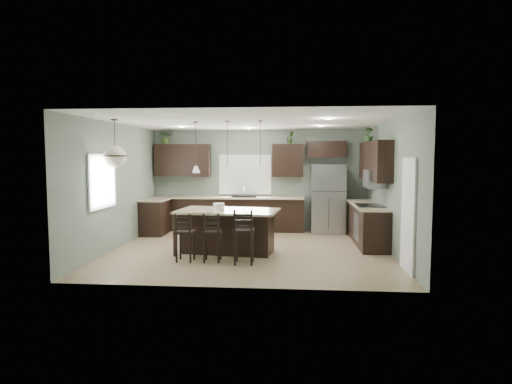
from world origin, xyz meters
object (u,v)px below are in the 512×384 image
object	(u,v)px
refrigerator	(328,199)
serving_dish	(219,206)
kitchen_island	(228,231)
bar_stool_right	(244,236)
bar_stool_left	(185,237)
plant_back_left	(167,136)
bar_stool_center	(212,237)

from	to	relation	value
refrigerator	serving_dish	xyz separation A→B (m)	(-2.52, -2.61, 0.07)
kitchen_island	bar_stool_right	bearing A→B (deg)	-57.48
refrigerator	bar_stool_left	xyz separation A→B (m)	(-3.05, -3.46, -0.44)
bar_stool_left	plant_back_left	bearing A→B (deg)	112.26
refrigerator	bar_stool_right	bearing A→B (deg)	-117.82
bar_stool_center	plant_back_left	xyz separation A→B (m)	(-1.96, 3.68, 2.14)
serving_dish	bar_stool_center	bearing A→B (deg)	-89.74
serving_dish	plant_back_left	distance (m)	3.83
refrigerator	bar_stool_center	size ratio (longest dim) A/B	1.91
bar_stool_center	bar_stool_right	distance (m)	0.65
bar_stool_left	bar_stool_center	size ratio (longest dim) A/B	0.99
bar_stool_left	bar_stool_center	xyz separation A→B (m)	(0.53, 0.03, 0.00)
serving_dish	plant_back_left	world-z (taller)	plant_back_left
bar_stool_center	kitchen_island	bearing A→B (deg)	72.67
serving_dish	bar_stool_left	xyz separation A→B (m)	(-0.53, -0.85, -0.51)
bar_stool_center	refrigerator	bearing A→B (deg)	50.17
bar_stool_right	kitchen_island	bearing A→B (deg)	114.47
kitchen_island	bar_stool_right	size ratio (longest dim) A/B	1.97
refrigerator	plant_back_left	world-z (taller)	plant_back_left
plant_back_left	refrigerator	bearing A→B (deg)	-3.13
kitchen_island	plant_back_left	world-z (taller)	plant_back_left
refrigerator	bar_stool_left	size ratio (longest dim) A/B	1.92
bar_stool_right	plant_back_left	size ratio (longest dim) A/B	2.41
kitchen_island	bar_stool_center	bearing A→B (deg)	-96.88
bar_stool_center	bar_stool_right	xyz separation A→B (m)	(0.64, -0.13, 0.05)
bar_stool_center	bar_stool_right	size ratio (longest dim) A/B	0.91
bar_stool_left	serving_dish	bearing A→B (deg)	59.35
refrigerator	plant_back_left	bearing A→B (deg)	176.87
refrigerator	bar_stool_center	world-z (taller)	refrigerator
kitchen_island	bar_stool_left	world-z (taller)	bar_stool_left
kitchen_island	bar_stool_right	xyz separation A→B (m)	(0.44, -0.92, 0.07)
serving_dish	bar_stool_left	size ratio (longest dim) A/B	0.25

